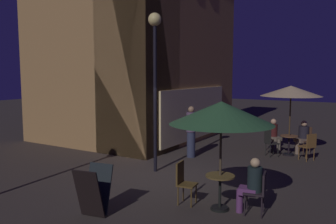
% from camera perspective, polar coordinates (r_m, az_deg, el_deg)
% --- Properties ---
extents(ground_plane, '(60.00, 60.00, 0.00)m').
position_cam_1_polar(ground_plane, '(9.99, -0.30, -10.60)').
color(ground_plane, '#372F2A').
extents(cafe_building, '(7.81, 6.59, 8.91)m').
position_cam_1_polar(cafe_building, '(14.88, -4.40, 12.27)').
color(cafe_building, '#A57746').
rests_on(cafe_building, ground).
extents(street_lamp_near_corner, '(0.38, 0.38, 4.63)m').
position_cam_1_polar(street_lamp_near_corner, '(10.15, -2.16, 9.31)').
color(street_lamp_near_corner, black).
rests_on(street_lamp_near_corner, ground).
extents(menu_sandwich_board, '(0.77, 0.66, 1.02)m').
position_cam_1_polar(menu_sandwich_board, '(7.41, -12.09, -12.58)').
color(menu_sandwich_board, black).
rests_on(menu_sandwich_board, ground).
extents(cafe_table_0, '(0.61, 0.61, 0.71)m').
position_cam_1_polar(cafe_table_0, '(13.14, 19.22, -4.71)').
color(cafe_table_0, black).
rests_on(cafe_table_0, ground).
extents(cafe_table_1, '(0.62, 0.62, 0.76)m').
position_cam_1_polar(cafe_table_1, '(7.67, 8.53, -12.01)').
color(cafe_table_1, black).
rests_on(cafe_table_1, ground).
extents(patio_umbrella_0, '(2.11, 2.11, 2.48)m').
position_cam_1_polar(patio_umbrella_0, '(12.93, 19.52, 3.21)').
color(patio_umbrella_0, black).
rests_on(patio_umbrella_0, ground).
extents(patio_umbrella_1, '(2.19, 2.19, 2.34)m').
position_cam_1_polar(patio_umbrella_1, '(7.32, 8.73, -0.20)').
color(patio_umbrella_1, black).
rests_on(patio_umbrella_1, ground).
extents(cafe_chair_0, '(0.58, 0.58, 0.92)m').
position_cam_1_polar(cafe_chair_0, '(12.53, 22.12, -4.95)').
color(cafe_chair_0, brown).
rests_on(cafe_chair_0, ground).
extents(cafe_chair_1, '(0.55, 0.55, 0.97)m').
position_cam_1_polar(cafe_chair_1, '(13.71, 21.61, -3.89)').
color(cafe_chair_1, '#523425').
rests_on(cafe_chair_1, ground).
extents(cafe_chair_2, '(0.60, 0.60, 0.92)m').
position_cam_1_polar(cafe_chair_2, '(13.74, 16.59, -3.78)').
color(cafe_chair_2, black).
rests_on(cafe_chair_2, ground).
extents(cafe_chair_3, '(0.56, 0.56, 0.98)m').
position_cam_1_polar(cafe_chair_3, '(12.71, 16.34, -4.46)').
color(cafe_chair_3, black).
rests_on(cafe_chair_3, ground).
extents(cafe_chair_4, '(0.43, 0.43, 0.95)m').
position_cam_1_polar(cafe_chair_4, '(7.91, 2.54, -10.97)').
color(cafe_chair_4, brown).
rests_on(cafe_chair_4, ground).
extents(cafe_chair_5, '(0.49, 0.49, 0.90)m').
position_cam_1_polar(cafe_chair_5, '(7.53, 14.70, -12.13)').
color(cafe_chair_5, black).
rests_on(cafe_chair_5, ground).
extents(patron_seated_0, '(0.55, 0.51, 1.21)m').
position_cam_1_polar(patron_seated_0, '(13.58, 21.22, -3.49)').
color(patron_seated_0, '#806654').
rests_on(patron_seated_0, ground).
extents(patron_seated_1, '(0.45, 0.50, 1.22)m').
position_cam_1_polar(patron_seated_1, '(13.61, 17.05, -3.33)').
color(patron_seated_1, '#716354').
rests_on(patron_seated_1, ground).
extents(patron_seated_2, '(0.36, 0.52, 1.20)m').
position_cam_1_polar(patron_seated_2, '(7.51, 13.55, -11.18)').
color(patron_seated_2, '#643369').
rests_on(patron_seated_2, ground).
extents(patron_standing_3, '(0.35, 0.35, 1.79)m').
position_cam_1_polar(patron_standing_3, '(12.09, 3.82, -3.22)').
color(patron_standing_3, '#2C314A').
rests_on(patron_standing_3, ground).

